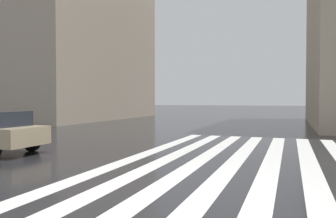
{
  "coord_description": "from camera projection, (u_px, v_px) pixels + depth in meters",
  "views": [
    {
      "loc": [
        -5.84,
        -2.22,
        1.78
      ],
      "look_at": [
        7.28,
        2.65,
        1.41
      ],
      "focal_mm": 35.44,
      "sensor_mm": 36.0,
      "label": 1
    }
  ],
  "objects": [
    {
      "name": "ground_plane",
      "position": [
        165.0,
        194.0,
        6.3
      ],
      "size": [
        220.0,
        220.0,
        0.0
      ],
      "primitive_type": "plane",
      "color": "black"
    },
    {
      "name": "zebra_crossing",
      "position": [
        236.0,
        160.0,
        9.79
      ],
      "size": [
        13.0,
        6.5,
        0.01
      ],
      "color": "silver",
      "rests_on": "ground_plane"
    },
    {
      "name": "haussmann_block_mid",
      "position": [
        3.0,
        22.0,
        35.05
      ],
      "size": [
        17.31,
        27.63,
        20.67
      ],
      "color": "tan",
      "rests_on": "ground_plane"
    }
  ]
}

